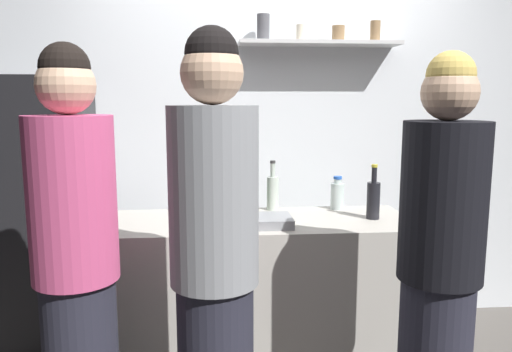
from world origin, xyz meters
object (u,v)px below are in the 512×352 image
Objects in this scene: wine_bottle_pale_glass at (273,192)px; person_pink_top at (76,267)px; refrigerator at (33,218)px; utensil_holder at (211,205)px; person_blonde at (439,267)px; water_bottle_plastic at (337,195)px; person_grey_hoodie at (215,268)px; wine_bottle_green_glass at (247,192)px; baking_pan at (260,221)px; wine_bottle_dark_glass at (373,199)px.

person_pink_top is (-0.91, -0.97, -0.11)m from wine_bottle_pale_glass.
refrigerator reaches higher than utensil_holder.
wine_bottle_pale_glass reaches higher than utensil_holder.
person_blonde is (0.57, -1.06, -0.13)m from wine_bottle_pale_glass.
water_bottle_plastic is 1.63m from person_pink_top.
wine_bottle_pale_glass is at bearing 15.44° from utensil_holder.
refrigerator is 0.93× the size of person_grey_hoodie.
utensil_holder is at bearing -9.11° from refrigerator.
wine_bottle_pale_glass is 0.40m from water_bottle_plastic.
wine_bottle_green_glass is 1.20m from person_pink_top.
person_blonde is at bearing -44.34° from person_pink_top.
utensil_holder reaches higher than baking_pan.
person_pink_top is at bearing -133.18° from wine_bottle_pale_glass.
utensil_holder is 0.78m from water_bottle_plastic.
person_blonde reaches higher than wine_bottle_dark_glass.
utensil_holder is at bearing -173.39° from water_bottle_plastic.
refrigerator is 1.46m from wine_bottle_pale_glass.
person_grey_hoodie is (-0.90, -0.84, -0.09)m from wine_bottle_dark_glass.
utensil_holder is 0.23m from wine_bottle_green_glass.
wine_bottle_dark_glass is 0.18× the size of person_pink_top.
wine_bottle_green_glass reaches higher than utensil_holder.
person_pink_top is at bearing -62.52° from refrigerator.
person_blonde is (0.94, -0.95, -0.08)m from utensil_holder.
utensil_holder is at bearing -164.47° from wine_bottle_green_glass.
water_bottle_plastic is at bearing -2.55° from refrigerator.
person_pink_top is (-1.48, 0.09, 0.02)m from person_blonde.
wine_bottle_pale_glass is 1.34m from person_pink_top.
refrigerator is at bearing 170.25° from wine_bottle_dark_glass.
wine_bottle_dark_glass is at bearing -15.39° from person_pink_top.
water_bottle_plastic is 0.12× the size of person_blonde.
wine_bottle_pale_glass is at bearing -141.65° from person_grey_hoodie.
water_bottle_plastic is at bearing 35.34° from baking_pan.
refrigerator reaches higher than baking_pan.
person_blonde reaches higher than water_bottle_plastic.
wine_bottle_pale_glass is at bearing 5.78° from person_pink_top.
person_pink_top reaches higher than wine_bottle_dark_glass.
wine_bottle_dark_glass is (0.65, 0.10, 0.09)m from baking_pan.
water_bottle_plastic is at bearing -4.91° from person_pink_top.
person_grey_hoodie is (-0.75, -1.10, -0.06)m from water_bottle_plastic.
wine_bottle_pale_glass is at bearing 73.40° from baking_pan.
wine_bottle_dark_glass is at bearing 89.27° from person_blonde.
person_pink_top reaches higher than person_blonde.
refrigerator is 1.41m from baking_pan.
water_bottle_plastic is at bearing -2.02° from wine_bottle_pale_glass.
utensil_holder is at bearing 169.51° from wine_bottle_dark_glass.
wine_bottle_dark_glass is (0.70, -0.23, -0.01)m from wine_bottle_green_glass.
wine_bottle_pale_glass is 0.18× the size of person_blonde.
wine_bottle_dark_glass is (1.99, -0.34, 0.16)m from refrigerator.
person_grey_hoodie is 1.03× the size of person_pink_top.
utensil_holder is at bearing 132.09° from person_blonde.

